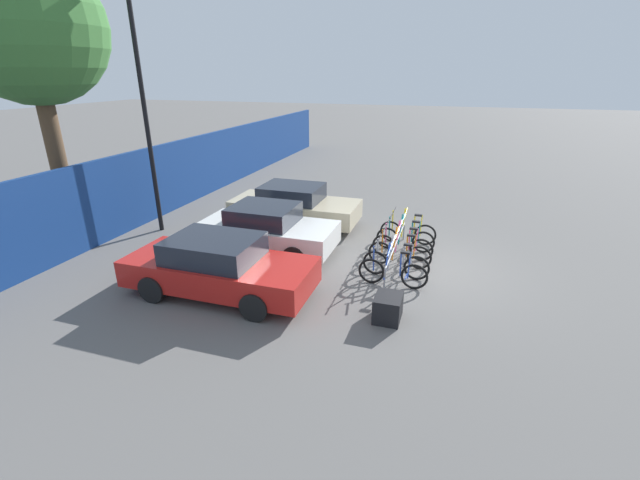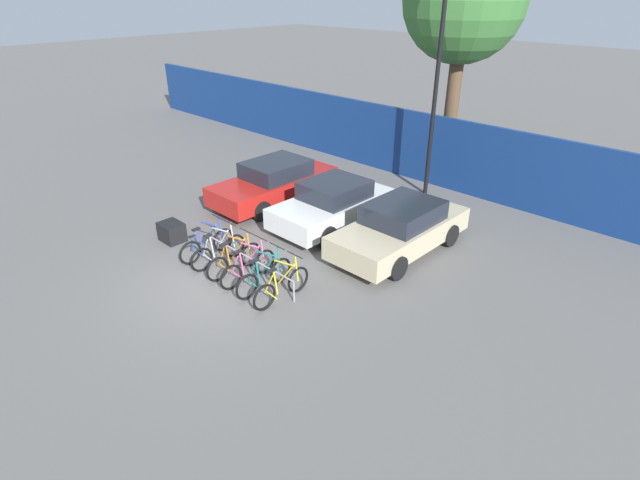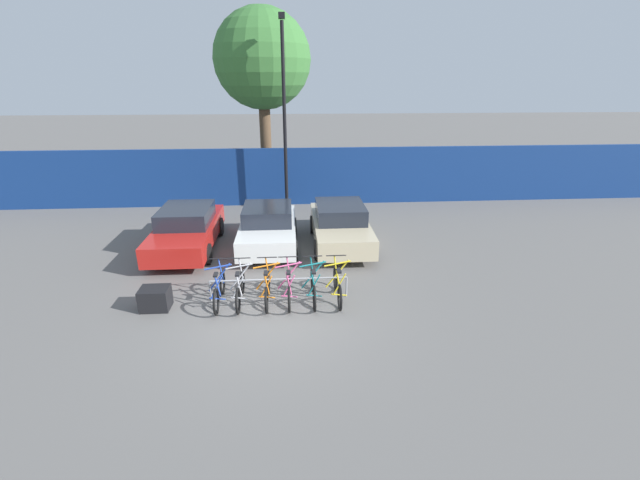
{
  "view_description": "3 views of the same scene",
  "coord_description": "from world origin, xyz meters",
  "px_view_note": "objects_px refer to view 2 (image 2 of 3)",
  "views": [
    {
      "loc": [
        -10.83,
        -0.67,
        4.93
      ],
      "look_at": [
        -0.93,
        2.52,
        0.83
      ],
      "focal_mm": 24.0,
      "sensor_mm": 36.0,
      "label": 1
    },
    {
      "loc": [
        9.05,
        -5.86,
        6.64
      ],
      "look_at": [
        1.26,
        2.21,
        0.82
      ],
      "focal_mm": 28.0,
      "sensor_mm": 36.0,
      "label": 2
    },
    {
      "loc": [
        0.52,
        -9.18,
        5.37
      ],
      "look_at": [
        1.35,
        2.63,
        0.85
      ],
      "focal_mm": 24.0,
      "sensor_mm": 36.0,
      "label": 3
    }
  ],
  "objects_px": {
    "bicycle_teal": "(264,277)",
    "tree_behind_hoarding": "(464,1)",
    "bicycle_yellow": "(282,287)",
    "car_red": "(275,182)",
    "lamp_post": "(438,71)",
    "cargo_crate": "(172,232)",
    "bicycle_silver": "(218,251)",
    "bicycle_blue": "(207,245)",
    "car_beige": "(400,228)",
    "bicycle_orange": "(234,260)",
    "bicycle_pink": "(248,268)",
    "car_white": "(333,204)",
    "bike_rack": "(246,258)"
  },
  "relations": [
    {
      "from": "bicycle_blue",
      "to": "car_white",
      "type": "relative_size",
      "value": 0.44
    },
    {
      "from": "bicycle_orange",
      "to": "car_beige",
      "type": "relative_size",
      "value": 0.4
    },
    {
      "from": "bicycle_pink",
      "to": "car_white",
      "type": "height_order",
      "value": "car_white"
    },
    {
      "from": "bicycle_teal",
      "to": "tree_behind_hoarding",
      "type": "relative_size",
      "value": 0.21
    },
    {
      "from": "bike_rack",
      "to": "lamp_post",
      "type": "distance_m",
      "value": 8.65
    },
    {
      "from": "bicycle_silver",
      "to": "bicycle_yellow",
      "type": "bearing_deg",
      "value": 2.12
    },
    {
      "from": "bicycle_yellow",
      "to": "bicycle_teal",
      "type": "bearing_deg",
      "value": 178.43
    },
    {
      "from": "car_red",
      "to": "bicycle_yellow",
      "type": "bearing_deg",
      "value": -39.94
    },
    {
      "from": "bicycle_yellow",
      "to": "lamp_post",
      "type": "relative_size",
      "value": 0.23
    },
    {
      "from": "bicycle_blue",
      "to": "bicycle_orange",
      "type": "distance_m",
      "value": 1.2
    },
    {
      "from": "bike_rack",
      "to": "tree_behind_hoarding",
      "type": "bearing_deg",
      "value": 94.06
    },
    {
      "from": "car_red",
      "to": "cargo_crate",
      "type": "relative_size",
      "value": 6.32
    },
    {
      "from": "bicycle_yellow",
      "to": "cargo_crate",
      "type": "xyz_separation_m",
      "value": [
        -4.53,
        -0.15,
        -0.1
      ]
    },
    {
      "from": "lamp_post",
      "to": "cargo_crate",
      "type": "relative_size",
      "value": 10.83
    },
    {
      "from": "lamp_post",
      "to": "tree_behind_hoarding",
      "type": "bearing_deg",
      "value": 108.45
    },
    {
      "from": "car_beige",
      "to": "bicycle_pink",
      "type": "bearing_deg",
      "value": -114.11
    },
    {
      "from": "car_red",
      "to": "car_beige",
      "type": "bearing_deg",
      "value": 0.75
    },
    {
      "from": "lamp_post",
      "to": "car_white",
      "type": "bearing_deg",
      "value": -98.32
    },
    {
      "from": "bicycle_blue",
      "to": "bicycle_teal",
      "type": "distance_m",
      "value": 2.36
    },
    {
      "from": "car_red",
      "to": "bicycle_orange",
      "type": "bearing_deg",
      "value": -53.89
    },
    {
      "from": "bicycle_blue",
      "to": "car_beige",
      "type": "xyz_separation_m",
      "value": [
        3.49,
        3.9,
        0.31
      ]
    },
    {
      "from": "bicycle_teal",
      "to": "car_white",
      "type": "relative_size",
      "value": 0.44
    },
    {
      "from": "bicycle_yellow",
      "to": "cargo_crate",
      "type": "height_order",
      "value": "bicycle_yellow"
    },
    {
      "from": "bike_rack",
      "to": "bicycle_pink",
      "type": "bearing_deg",
      "value": -30.19
    },
    {
      "from": "bicycle_orange",
      "to": "bicycle_silver",
      "type": "bearing_deg",
      "value": -176.17
    },
    {
      "from": "bike_rack",
      "to": "bicycle_silver",
      "type": "height_order",
      "value": "bicycle_silver"
    },
    {
      "from": "lamp_post",
      "to": "bicycle_silver",
      "type": "bearing_deg",
      "value": -98.23
    },
    {
      "from": "bicycle_blue",
      "to": "bicycle_orange",
      "type": "height_order",
      "value": "same"
    },
    {
      "from": "bicycle_pink",
      "to": "cargo_crate",
      "type": "xyz_separation_m",
      "value": [
        -3.29,
        -0.15,
        -0.1
      ]
    },
    {
      "from": "bicycle_blue",
      "to": "bicycle_yellow",
      "type": "height_order",
      "value": "same"
    },
    {
      "from": "cargo_crate",
      "to": "tree_behind_hoarding",
      "type": "distance_m",
      "value": 12.56
    },
    {
      "from": "bicycle_yellow",
      "to": "lamp_post",
      "type": "height_order",
      "value": "lamp_post"
    },
    {
      "from": "lamp_post",
      "to": "cargo_crate",
      "type": "distance_m",
      "value": 9.56
    },
    {
      "from": "bicycle_orange",
      "to": "bicycle_yellow",
      "type": "distance_m",
      "value": 1.78
    },
    {
      "from": "bicycle_silver",
      "to": "bicycle_orange",
      "type": "xyz_separation_m",
      "value": [
        0.68,
        0.0,
        0.0
      ]
    },
    {
      "from": "bicycle_blue",
      "to": "bicycle_pink",
      "type": "relative_size",
      "value": 1.0
    },
    {
      "from": "bicycle_silver",
      "to": "bicycle_yellow",
      "type": "relative_size",
      "value": 1.0
    },
    {
      "from": "bicycle_silver",
      "to": "car_beige",
      "type": "distance_m",
      "value": 4.92
    },
    {
      "from": "bicycle_blue",
      "to": "bicycle_orange",
      "type": "bearing_deg",
      "value": -2.7
    },
    {
      "from": "bicycle_yellow",
      "to": "tree_behind_hoarding",
      "type": "height_order",
      "value": "tree_behind_hoarding"
    },
    {
      "from": "cargo_crate",
      "to": "tree_behind_hoarding",
      "type": "height_order",
      "value": "tree_behind_hoarding"
    },
    {
      "from": "bicycle_pink",
      "to": "bicycle_teal",
      "type": "distance_m",
      "value": 0.61
    },
    {
      "from": "car_red",
      "to": "car_beige",
      "type": "xyz_separation_m",
      "value": [
        5.09,
        0.07,
        -0.0
      ]
    },
    {
      "from": "bicycle_pink",
      "to": "bicycle_teal",
      "type": "xyz_separation_m",
      "value": [
        0.61,
        0.0,
        0.0
      ]
    },
    {
      "from": "car_red",
      "to": "lamp_post",
      "type": "distance_m",
      "value": 6.31
    },
    {
      "from": "bicycle_blue",
      "to": "car_beige",
      "type": "bearing_deg",
      "value": 45.46
    },
    {
      "from": "car_white",
      "to": "lamp_post",
      "type": "xyz_separation_m",
      "value": [
        0.61,
        4.15,
        3.46
      ]
    },
    {
      "from": "bicycle_yellow",
      "to": "cargo_crate",
      "type": "bearing_deg",
      "value": -179.7
    },
    {
      "from": "bike_rack",
      "to": "car_beige",
      "type": "distance_m",
      "value": 4.26
    },
    {
      "from": "bicycle_orange",
      "to": "tree_behind_hoarding",
      "type": "xyz_separation_m",
      "value": [
        -0.46,
        10.77,
        5.67
      ]
    }
  ]
}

